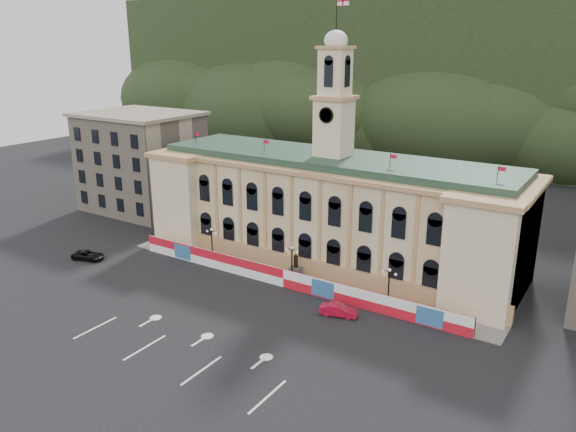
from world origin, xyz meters
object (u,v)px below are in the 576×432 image
Objects in this scene: lamp_center at (292,261)px; black_suv at (88,255)px; red_sedan at (339,310)px; statue at (296,271)px.

lamp_center reaches higher than black_suv.
lamp_center is 11.52m from red_sedan.
statue reaches higher than red_sedan.
red_sedan is at bearing -32.21° from statue.
red_sedan is at bearing -101.02° from black_suv.
lamp_center is 0.97× the size of black_suv.
black_suv is (-30.00, -9.73, -2.40)m from lamp_center.
statue is at bearing 90.00° from lamp_center.
black_suv is at bearing -162.02° from lamp_center.
red_sedan is at bearing -27.91° from lamp_center.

